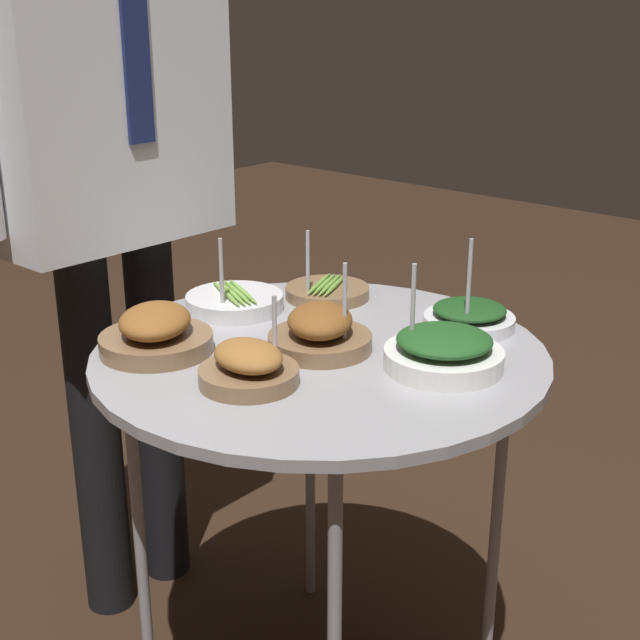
{
  "coord_description": "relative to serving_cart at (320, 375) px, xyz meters",
  "views": [
    {
      "loc": [
        -0.98,
        -0.86,
        1.21
      ],
      "look_at": [
        0.0,
        0.0,
        0.73
      ],
      "focal_mm": 50.0,
      "sensor_mm": 36.0,
      "label": 1
    }
  ],
  "objects": [
    {
      "name": "bowl_spinach_mid_left",
      "position": [
        0.24,
        -0.12,
        0.06
      ],
      "size": [
        0.15,
        0.15,
        0.16
      ],
      "color": "silver",
      "rests_on": "serving_cart"
    },
    {
      "name": "waiter_figure",
      "position": [
        -0.01,
        0.51,
        0.36
      ],
      "size": [
        0.58,
        0.22,
        1.58
      ],
      "color": "black",
      "rests_on": "ground_plane"
    },
    {
      "name": "bowl_roast_mid_right",
      "position": [
        0.0,
        0.0,
        0.07
      ],
      "size": [
        0.17,
        0.16,
        0.15
      ],
      "color": "brown",
      "rests_on": "serving_cart"
    },
    {
      "name": "serving_cart",
      "position": [
        0.0,
        0.0,
        0.0
      ],
      "size": [
        0.72,
        0.72,
        0.68
      ],
      "color": "#939399",
      "rests_on": "ground_plane"
    },
    {
      "name": "bowl_roast_far_rim",
      "position": [
        -0.17,
        -0.01,
        0.07
      ],
      "size": [
        0.15,
        0.15,
        0.13
      ],
      "color": "brown",
      "rests_on": "serving_cart"
    },
    {
      "name": "bowl_asparagus_back_right",
      "position": [
        0.04,
        0.24,
        0.06
      ],
      "size": [
        0.17,
        0.17,
        0.14
      ],
      "color": "silver",
      "rests_on": "serving_cart"
    },
    {
      "name": "bowl_asparagus_center",
      "position": [
        0.2,
        0.16,
        0.06
      ],
      "size": [
        0.16,
        0.16,
        0.13
      ],
      "color": "brown",
      "rests_on": "serving_cart"
    },
    {
      "name": "bowl_roast_near_rim",
      "position": [
        -0.17,
        0.19,
        0.08
      ],
      "size": [
        0.18,
        0.18,
        0.07
      ],
      "color": "brown",
      "rests_on": "serving_cart"
    },
    {
      "name": "bowl_spinach_front_right",
      "position": [
        0.07,
        -0.19,
        0.07
      ],
      "size": [
        0.18,
        0.18,
        0.16
      ],
      "color": "white",
      "rests_on": "serving_cart"
    }
  ]
}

